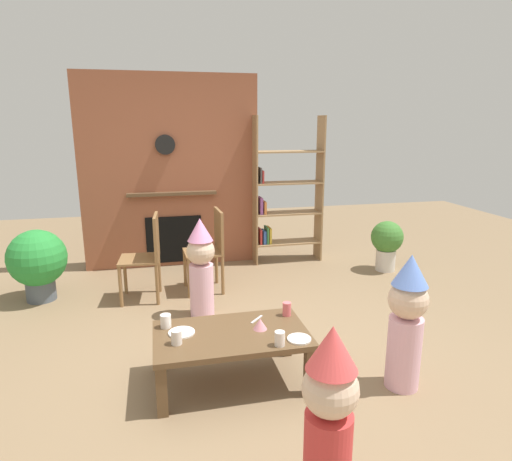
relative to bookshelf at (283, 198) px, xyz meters
The scene contains 19 objects.
ground_plane 2.73m from the bookshelf, 112.14° to the right, with size 12.00×12.00×0.00m, color #846B4C.
brick_fireplace_feature 1.48m from the bookshelf, behind, with size 2.20×0.28×2.40m.
bookshelf is the anchor object (origin of this frame).
coffee_table 2.96m from the bookshelf, 113.44° to the right, with size 1.07×0.63×0.38m.
paper_cup_near_left 3.18m from the bookshelf, 119.19° to the right, with size 0.07×0.07×0.10m, color silver.
paper_cup_near_right 3.09m from the bookshelf, 106.70° to the right, with size 0.07×0.07×0.10m, color silver.
paper_cup_center 2.62m from the bookshelf, 105.67° to the right, with size 0.06×0.06×0.10m, color #E5666B.
paper_cup_far_left 2.99m from the bookshelf, 122.75° to the right, with size 0.08×0.08×0.10m, color silver.
paper_plate_front 3.05m from the bookshelf, 119.87° to the right, with size 0.18×0.18×0.01m, color white.
paper_plate_rear 3.01m from the bookshelf, 104.19° to the right, with size 0.16×0.16×0.01m, color white.
birthday_cake_slice 2.87m from the bookshelf, 109.59° to the right, with size 0.10×0.10×0.08m, color pink.
table_fork 2.72m from the bookshelf, 110.47° to the right, with size 0.15×0.02×0.01m, color silver.
child_with_cone_hat 3.94m from the bookshelf, 103.22° to the right, with size 0.26×0.26×0.95m.
child_in_pink 3.02m from the bookshelf, 90.01° to the right, with size 0.27×0.27×0.97m.
child_by_the_chairs 1.98m from the bookshelf, 129.68° to the right, with size 0.26×0.26×0.96m.
dining_chair_left 2.01m from the bookshelf, 150.94° to the right, with size 0.43×0.43×0.90m.
dining_chair_middle 1.41m from the bookshelf, 141.49° to the right, with size 0.42×0.42×0.90m.
potted_plant_tall 1.42m from the bookshelf, 30.73° to the right, with size 0.39×0.39×0.63m.
potted_plant_short 2.98m from the bookshelf, 165.34° to the right, with size 0.59×0.59×0.75m.
Camera 1 is at (-0.64, -3.06, 1.82)m, focal length 30.91 mm.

